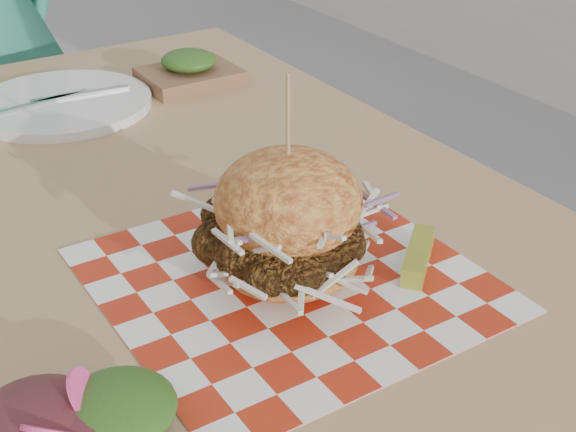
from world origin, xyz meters
The scene contains 6 objects.
patio_table centered at (-0.20, -0.13, 0.67)m, with size 0.80×1.20×0.75m.
paper_liner centered at (-0.16, -0.36, 0.75)m, with size 0.36×0.36×0.00m, color red.
sandwich centered at (-0.16, -0.36, 0.81)m, with size 0.19×0.19×0.22m.
pickle_spear centered at (-0.03, -0.41, 0.76)m, with size 0.10×0.02×0.02m, color #A0A730.
place_setting centered at (-0.20, 0.22, 0.76)m, with size 0.27×0.27×0.02m.
kraft_tray centered at (0.01, 0.21, 0.77)m, with size 0.15×0.12×0.06m.
Camera 1 is at (-0.52, -0.93, 1.21)m, focal length 50.00 mm.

